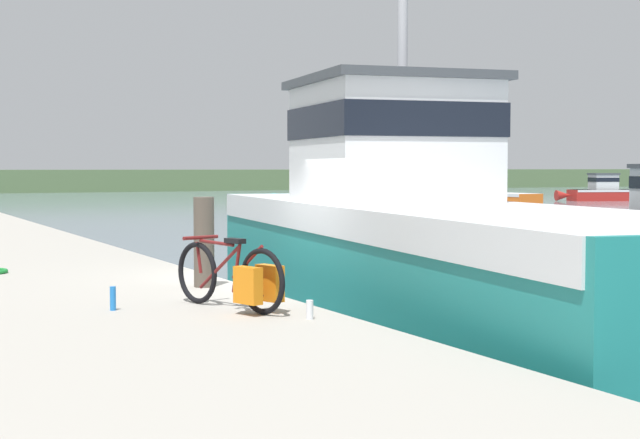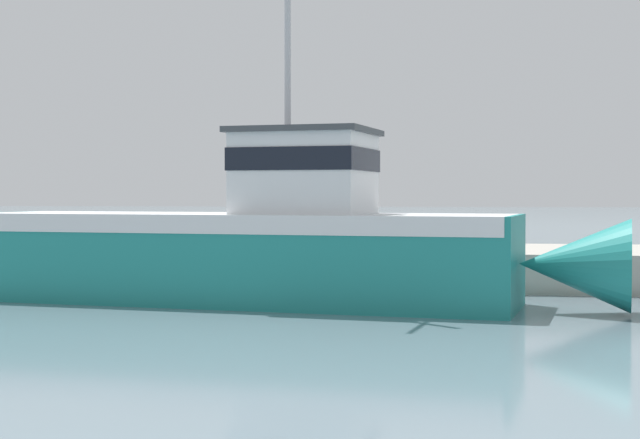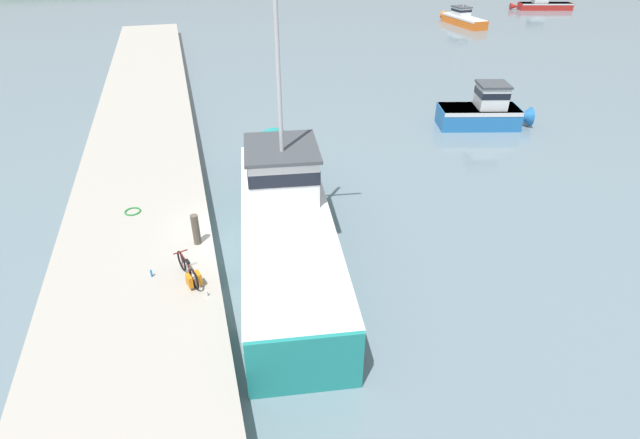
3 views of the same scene
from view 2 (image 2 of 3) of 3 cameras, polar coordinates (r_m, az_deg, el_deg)
name	(u,v)px [view 2 (image 2 of 3)]	position (r m, az deg, el deg)	size (l,w,h in m)	color
ground_plane	(290,296)	(22.32, -1.74, -4.46)	(320.00, 320.00, 0.00)	slate
dock_pier	(316,264)	(25.77, -0.24, -2.63)	(5.16, 80.00, 0.93)	#A39E93
fishing_boat_main	(270,241)	(20.69, -2.91, -1.25)	(4.50, 14.00, 10.64)	teal
bicycle_touring	(210,236)	(24.54, -6.40, -0.98)	(0.75, 1.67, 0.73)	black
mooring_post	(288,229)	(23.74, -1.88, -0.54)	(0.25, 0.25, 1.09)	#51473D
hose_coil	(407,246)	(25.59, 5.11, -1.56)	(0.59, 0.59, 0.05)	#197A2D
water_bottle_by_bike	(173,247)	(24.39, -8.52, -1.57)	(0.07, 0.07, 0.18)	silver
water_bottle_on_curb	(243,243)	(25.52, -4.50, -1.35)	(0.06, 0.06, 0.24)	blue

